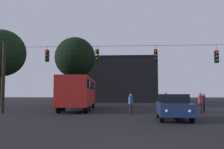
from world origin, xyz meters
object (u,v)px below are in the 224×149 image
(pedestrian_crossing_left, at_px, (166,101))
(tree_behind_building, at_px, (2,53))
(car_near_right, at_px, (173,106))
(pedestrian_crossing_right, at_px, (204,101))
(pedestrian_near_bus, at_px, (131,103))
(pedestrian_crossing_center, at_px, (200,102))
(city_bus, at_px, (79,91))
(tree_left_silhouette, at_px, (75,58))

(pedestrian_crossing_left, relative_size, tree_behind_building, 0.18)
(car_near_right, height_order, pedestrian_crossing_right, pedestrian_crossing_right)
(pedestrian_crossing_left, distance_m, pedestrian_near_bus, 3.48)
(car_near_right, xyz_separation_m, pedestrian_crossing_center, (2.89, 4.51, 0.13))
(pedestrian_crossing_right, relative_size, tree_behind_building, 0.17)
(pedestrian_crossing_left, xyz_separation_m, pedestrian_near_bus, (-2.90, -1.92, -0.08))
(city_bus, distance_m, pedestrian_crossing_right, 11.49)
(car_near_right, bearing_deg, tree_behind_building, 143.18)
(car_near_right, xyz_separation_m, tree_behind_building, (-17.42, 13.04, 5.53))
(pedestrian_near_bus, bearing_deg, pedestrian_crossing_center, 8.12)
(tree_behind_building, bearing_deg, pedestrian_near_bus, -31.88)
(pedestrian_near_bus, height_order, tree_behind_building, tree_behind_building)
(city_bus, bearing_deg, pedestrian_crossing_left, -22.34)
(car_near_right, height_order, tree_behind_building, tree_behind_building)
(city_bus, height_order, tree_behind_building, tree_behind_building)
(city_bus, relative_size, car_near_right, 2.52)
(city_bus, xyz_separation_m, car_near_right, (7.41, -8.88, -1.07))
(pedestrian_crossing_right, relative_size, pedestrian_near_bus, 1.03)
(pedestrian_near_bus, bearing_deg, tree_left_silhouette, 115.40)
(pedestrian_crossing_right, height_order, tree_behind_building, tree_behind_building)
(car_near_right, xyz_separation_m, pedestrian_crossing_right, (3.84, 6.82, 0.09))
(pedestrian_crossing_center, relative_size, tree_left_silhouette, 0.17)
(pedestrian_near_bus, height_order, tree_left_silhouette, tree_left_silhouette)
(car_near_right, relative_size, pedestrian_crossing_left, 2.66)
(car_near_right, bearing_deg, city_bus, 129.85)
(pedestrian_crossing_center, distance_m, pedestrian_crossing_right, 2.50)
(pedestrian_crossing_right, bearing_deg, city_bus, 169.60)
(pedestrian_crossing_center, bearing_deg, pedestrian_crossing_right, 67.56)
(pedestrian_crossing_right, height_order, tree_left_silhouette, tree_left_silhouette)
(pedestrian_crossing_left, height_order, tree_behind_building, tree_behind_building)
(pedestrian_crossing_left, xyz_separation_m, pedestrian_crossing_right, (3.42, 1.15, -0.05))
(pedestrian_crossing_left, relative_size, tree_left_silhouette, 0.17)
(tree_left_silhouette, distance_m, tree_behind_building, 10.05)
(car_near_right, bearing_deg, tree_left_silhouette, 117.01)
(city_bus, xyz_separation_m, pedestrian_crossing_left, (7.83, -3.22, -0.93))
(city_bus, bearing_deg, tree_behind_building, 157.44)
(city_bus, relative_size, pedestrian_crossing_left, 6.71)
(car_near_right, height_order, pedestrian_crossing_center, pedestrian_crossing_center)
(car_near_right, distance_m, tree_behind_building, 22.45)
(tree_left_silhouette, height_order, tree_behind_building, tree_left_silhouette)
(pedestrian_crossing_center, relative_size, tree_behind_building, 0.18)
(pedestrian_crossing_left, bearing_deg, tree_left_silhouette, 126.50)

